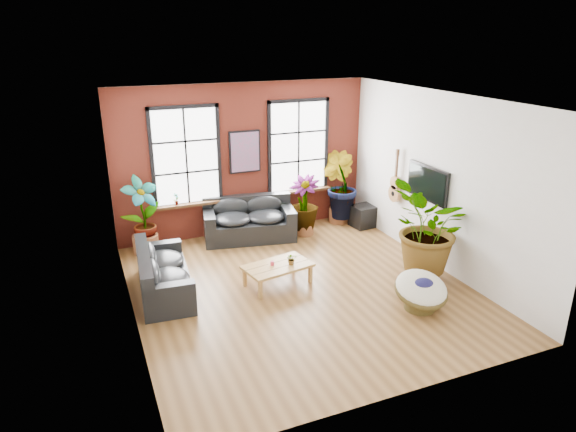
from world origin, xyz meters
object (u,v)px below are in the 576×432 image
(coffee_table, at_px, (278,267))
(papasan_chair, at_px, (421,290))
(sofa_back, at_px, (249,220))
(sofa_left, at_px, (161,274))

(coffee_table, distance_m, papasan_chair, 2.66)
(sofa_back, relative_size, coffee_table, 1.61)
(sofa_back, relative_size, sofa_left, 1.03)
(sofa_back, distance_m, papasan_chair, 4.58)
(sofa_back, xyz_separation_m, papasan_chair, (1.71, -4.25, -0.07))
(sofa_back, height_order, papasan_chair, sofa_back)
(sofa_left, xyz_separation_m, papasan_chair, (4.05, -2.31, -0.02))
(sofa_back, height_order, sofa_left, sofa_back)
(sofa_back, bearing_deg, sofa_left, -129.50)
(sofa_back, distance_m, sofa_left, 3.03)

